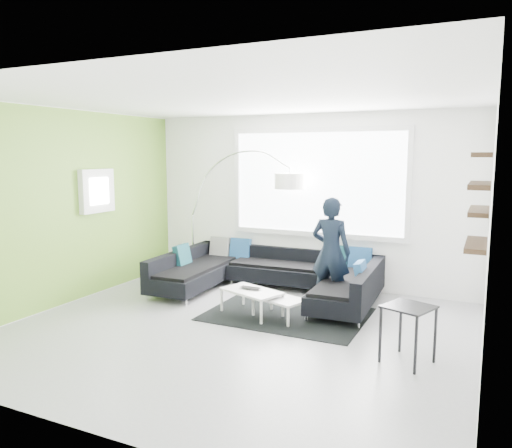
{
  "coord_description": "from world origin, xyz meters",
  "views": [
    {
      "loc": [
        2.74,
        -5.23,
        2.16
      ],
      "look_at": [
        -0.15,
        0.9,
        1.2
      ],
      "focal_mm": 35.0,
      "sensor_mm": 36.0,
      "label": 1
    }
  ],
  "objects": [
    {
      "name": "person",
      "position": [
        0.74,
        1.5,
        0.78
      ],
      "size": [
        0.62,
        0.45,
        1.56
      ],
      "primitive_type": "imported",
      "rotation": [
        0.0,
        0.0,
        3.08
      ],
      "color": "black",
      "rests_on": "ground"
    },
    {
      "name": "rug",
      "position": [
        0.34,
        0.85,
        0.01
      ],
      "size": [
        2.1,
        1.53,
        0.01
      ],
      "primitive_type": "cube",
      "rotation": [
        0.0,
        0.0,
        -0.0
      ],
      "color": "black",
      "rests_on": "ground"
    },
    {
      "name": "coffee_table",
      "position": [
        0.1,
        0.65,
        0.17
      ],
      "size": [
        1.18,
        0.92,
        0.34
      ],
      "primitive_type": "cube",
      "rotation": [
        0.0,
        0.0,
        -0.34
      ],
      "color": "silver",
      "rests_on": "ground"
    },
    {
      "name": "laptop",
      "position": [
        -0.14,
        0.65,
        0.35
      ],
      "size": [
        0.3,
        0.21,
        0.02
      ],
      "primitive_type": "imported",
      "rotation": [
        0.0,
        0.0,
        -0.04
      ],
      "color": "black",
      "rests_on": "coffee_table"
    },
    {
      "name": "room_shell",
      "position": [
        0.04,
        0.21,
        1.81
      ],
      "size": [
        5.54,
        5.04,
        2.82
      ],
      "color": "white",
      "rests_on": "ground"
    },
    {
      "name": "side_table",
      "position": [
        2.05,
        -0.08,
        0.31
      ],
      "size": [
        0.57,
        0.57,
        0.61
      ],
      "primitive_type": "cube",
      "rotation": [
        0.0,
        0.0,
        -0.37
      ],
      "color": "black",
      "rests_on": "ground"
    },
    {
      "name": "sectional_sofa",
      "position": [
        -0.26,
        1.55,
        0.31
      ],
      "size": [
        3.32,
        2.13,
        0.7
      ],
      "rotation": [
        0.0,
        0.0,
        0.04
      ],
      "color": "black",
      "rests_on": "ground"
    },
    {
      "name": "arc_lamp",
      "position": [
        -1.9,
        2.04,
        1.11
      ],
      "size": [
        2.1,
        0.76,
        2.22
      ],
      "primitive_type": null,
      "rotation": [
        0.0,
        0.0,
        -0.07
      ],
      "color": "silver",
      "rests_on": "ground"
    },
    {
      "name": "ground",
      "position": [
        0.0,
        0.0,
        0.0
      ],
      "size": [
        5.5,
        5.5,
        0.0
      ],
      "primitive_type": "plane",
      "color": "gray",
      "rests_on": "ground"
    }
  ]
}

